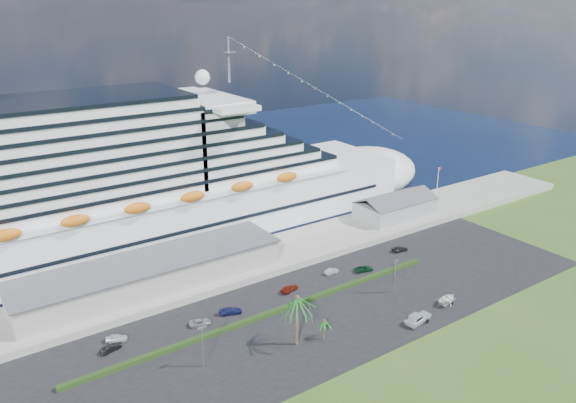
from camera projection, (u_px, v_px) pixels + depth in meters
ground at (350, 338)px, 111.27m from camera, size 420.00×420.00×0.00m
asphalt_lot at (316, 314)px, 119.76m from camera, size 140.00×38.00×0.12m
wharf at (247, 261)px, 141.92m from camera, size 240.00×20.00×1.80m
water at (125, 177)px, 211.89m from camera, size 420.00×160.00×0.02m
cruise_ship at (125, 192)px, 143.62m from camera, size 191.00×38.00×54.00m
terminal_building at (151, 272)px, 127.18m from camera, size 61.00×15.00×6.30m
port_shed at (395, 207)px, 168.48m from camera, size 24.00×12.31×7.37m
flagpole at (437, 184)px, 176.79m from camera, size 1.08×0.16×12.00m
hedge at (272, 312)px, 119.19m from camera, size 88.00×1.10×0.90m
lamp_post_left at (203, 342)px, 100.70m from camera, size 1.60×0.35×8.27m
lamp_post_right at (395, 272)px, 126.31m from camera, size 1.60×0.35×8.27m
palm_tall at (297, 303)px, 105.89m from camera, size 8.82×8.82×11.13m
palm_short at (324, 323)px, 109.55m from camera, size 3.53×3.53×4.56m
parked_car_0 at (116, 338)px, 109.79m from camera, size 4.48×3.26×1.42m
parked_car_1 at (110, 348)px, 106.62m from camera, size 4.23×2.36×1.32m
parked_car_2 at (200, 322)px, 115.20m from camera, size 4.89×3.37×1.24m
parked_car_3 at (231, 311)px, 119.32m from camera, size 5.28×3.38×1.42m
parked_car_4 at (289, 288)px, 128.51m from camera, size 4.95×2.91×1.58m
parked_car_5 at (332, 271)px, 136.86m from camera, size 3.83×1.37×1.26m
parked_car_6 at (364, 269)px, 138.06m from camera, size 5.11×3.35×1.31m
parked_car_7 at (400, 249)px, 148.87m from camera, size 4.77×2.57×1.31m
pickup_truck at (418, 319)px, 115.62m from camera, size 6.27×3.04×2.12m
boat_trailer at (448, 299)px, 123.13m from camera, size 6.51×4.80×1.80m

